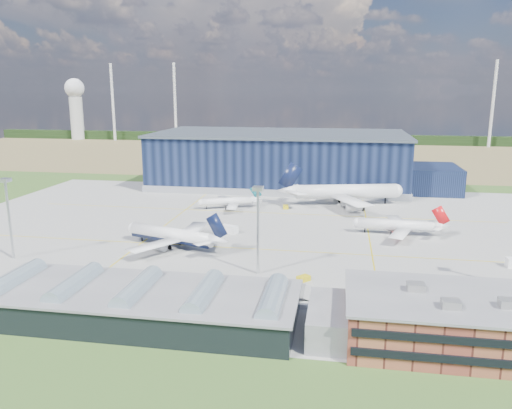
{
  "coord_description": "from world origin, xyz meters",
  "views": [
    {
      "loc": [
        30.24,
        -150.14,
        46.52
      ],
      "look_at": [
        2.99,
        7.77,
        9.56
      ],
      "focal_mm": 35.0,
      "sensor_mm": 36.0,
      "label": 1
    }
  ],
  "objects_px": {
    "gse_van_a": "(229,229)",
    "gse_tug_c": "(286,207)",
    "light_mast_west": "(8,205)",
    "light_mast_center": "(258,216)",
    "airliner_red": "(396,220)",
    "gse_cart_b": "(236,200)",
    "hangar": "(285,162)",
    "airliner_regional": "(227,198)",
    "airliner_widebody": "(347,184)",
    "gse_cart_a": "(218,223)",
    "airstair": "(304,296)",
    "gse_tug_b": "(303,278)",
    "ops_building": "(471,322)",
    "car_b": "(161,294)",
    "car_a": "(356,308)",
    "airliner_navy": "(171,228)"
  },
  "relations": [
    {
      "from": "gse_tug_b",
      "to": "light_mast_west",
      "type": "bearing_deg",
      "value": -140.22
    },
    {
      "from": "airliner_navy",
      "to": "gse_van_a",
      "type": "distance_m",
      "value": 22.87
    },
    {
      "from": "airliner_widebody",
      "to": "car_b",
      "type": "distance_m",
      "value": 111.33
    },
    {
      "from": "gse_tug_b",
      "to": "gse_van_a",
      "type": "distance_m",
      "value": 47.63
    },
    {
      "from": "airliner_red",
      "to": "airstair",
      "type": "xyz_separation_m",
      "value": [
        -25.43,
        -58.86,
        -3.47
      ]
    },
    {
      "from": "light_mast_center",
      "to": "gse_cart_a",
      "type": "xyz_separation_m",
      "value": [
        -22.04,
        44.99,
        -14.81
      ]
    },
    {
      "from": "hangar",
      "to": "airliner_widebody",
      "type": "xyz_separation_m",
      "value": [
        29.87,
        -40.18,
        -2.94
      ]
    },
    {
      "from": "gse_cart_a",
      "to": "gse_tug_b",
      "type": "bearing_deg",
      "value": -49.91
    },
    {
      "from": "ops_building",
      "to": "light_mast_west",
      "type": "xyz_separation_m",
      "value": [
        -115.01,
        30.0,
        10.64
      ]
    },
    {
      "from": "gse_van_a",
      "to": "light_mast_center",
      "type": "bearing_deg",
      "value": -132.59
    },
    {
      "from": "ops_building",
      "to": "gse_cart_b",
      "type": "xyz_separation_m",
      "value": [
        -68.73,
        113.22,
        -4.06
      ]
    },
    {
      "from": "gse_tug_b",
      "to": "car_a",
      "type": "distance_m",
      "value": 19.45
    },
    {
      "from": "airliner_red",
      "to": "gse_cart_b",
      "type": "bearing_deg",
      "value": -30.13
    },
    {
      "from": "airliner_regional",
      "to": "gse_van_a",
      "type": "bearing_deg",
      "value": 81.16
    },
    {
      "from": "light_mast_west",
      "to": "light_mast_center",
      "type": "xyz_separation_m",
      "value": [
        70.0,
        0.0,
        0.0
      ]
    },
    {
      "from": "light_mast_center",
      "to": "gse_van_a",
      "type": "xyz_separation_m",
      "value": [
        -15.72,
        35.59,
        -14.15
      ]
    },
    {
      "from": "gse_cart_a",
      "to": "airstair",
      "type": "distance_m",
      "value": 70.43
    },
    {
      "from": "gse_van_a",
      "to": "gse_cart_a",
      "type": "bearing_deg",
      "value": 57.5
    },
    {
      "from": "airliner_red",
      "to": "gse_cart_a",
      "type": "xyz_separation_m",
      "value": [
        -60.63,
        2.13,
        -4.47
      ]
    },
    {
      "from": "light_mast_west",
      "to": "airliner_regional",
      "type": "relative_size",
      "value": 0.86
    },
    {
      "from": "hangar",
      "to": "airliner_red",
      "type": "height_order",
      "value": "hangar"
    },
    {
      "from": "light_mast_west",
      "to": "car_b",
      "type": "xyz_separation_m",
      "value": [
        50.28,
        -18.0,
        -14.82
      ]
    },
    {
      "from": "airliner_red",
      "to": "airstair",
      "type": "relative_size",
      "value": 6.15
    },
    {
      "from": "hangar",
      "to": "airliner_regional",
      "type": "xyz_separation_m",
      "value": [
        -17.09,
        -54.8,
        -7.26
      ]
    },
    {
      "from": "hangar",
      "to": "gse_tug_b",
      "type": "relative_size",
      "value": 46.21
    },
    {
      "from": "hangar",
      "to": "gse_cart_b",
      "type": "height_order",
      "value": "hangar"
    },
    {
      "from": "light_mast_center",
      "to": "car_a",
      "type": "bearing_deg",
      "value": -36.24
    },
    {
      "from": "hangar",
      "to": "light_mast_west",
      "type": "xyz_separation_m",
      "value": [
        -62.81,
        -124.8,
        3.82
      ]
    },
    {
      "from": "hangar",
      "to": "ops_building",
      "type": "relative_size",
      "value": 3.15
    },
    {
      "from": "light_mast_west",
      "to": "car_b",
      "type": "bearing_deg",
      "value": -19.7
    },
    {
      "from": "hangar",
      "to": "gse_tug_c",
      "type": "height_order",
      "value": "hangar"
    },
    {
      "from": "airliner_red",
      "to": "car_a",
      "type": "bearing_deg",
      "value": 79.81
    },
    {
      "from": "ops_building",
      "to": "airliner_red",
      "type": "distance_m",
      "value": 73.15
    },
    {
      "from": "airliner_widebody",
      "to": "gse_cart_a",
      "type": "relative_size",
      "value": 18.62
    },
    {
      "from": "light_mast_center",
      "to": "airstair",
      "type": "xyz_separation_m",
      "value": [
        13.16,
        -16.0,
        -13.81
      ]
    },
    {
      "from": "light_mast_center",
      "to": "gse_tug_b",
      "type": "distance_m",
      "value": 19.3
    },
    {
      "from": "gse_van_a",
      "to": "gse_tug_c",
      "type": "height_order",
      "value": "gse_van_a"
    },
    {
      "from": "airliner_widebody",
      "to": "gse_tug_b",
      "type": "distance_m",
      "value": 88.73
    },
    {
      "from": "gse_tug_b",
      "to": "airstair",
      "type": "xyz_separation_m",
      "value": [
        1.11,
        -12.9,
        0.95
      ]
    },
    {
      "from": "hangar",
      "to": "light_mast_center",
      "type": "bearing_deg",
      "value": -86.7
    },
    {
      "from": "ops_building",
      "to": "car_b",
      "type": "bearing_deg",
      "value": 169.49
    },
    {
      "from": "airliner_red",
      "to": "gse_tug_b",
      "type": "distance_m",
      "value": 53.26
    },
    {
      "from": "airliner_widebody",
      "to": "airliner_regional",
      "type": "xyz_separation_m",
      "value": [
        -46.96,
        -14.63,
        -4.31
      ]
    },
    {
      "from": "light_mast_center",
      "to": "airliner_navy",
      "type": "distance_m",
      "value": 35.84
    },
    {
      "from": "airliner_red",
      "to": "airliner_regional",
      "type": "bearing_deg",
      "value": -20.55
    },
    {
      "from": "airliner_regional",
      "to": "airstair",
      "type": "distance_m",
      "value": 93.83
    },
    {
      "from": "light_mast_center",
      "to": "gse_cart_a",
      "type": "distance_m",
      "value": 52.25
    },
    {
      "from": "airliner_red",
      "to": "car_b",
      "type": "distance_m",
      "value": 84.41
    },
    {
      "from": "airliner_red",
      "to": "light_mast_west",
      "type": "bearing_deg",
      "value": 24.33
    },
    {
      "from": "light_mast_west",
      "to": "gse_cart_a",
      "type": "bearing_deg",
      "value": 43.17
    }
  ]
}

